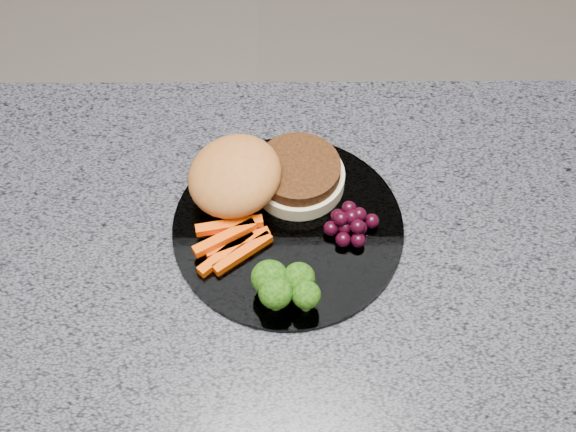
# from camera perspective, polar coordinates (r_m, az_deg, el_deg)

# --- Properties ---
(countertop) EXTENTS (1.20, 0.60, 0.04)m
(countertop) POSITION_cam_1_polar(r_m,az_deg,el_deg) (0.89, -5.33, -5.46)
(countertop) COLOR #51525C
(countertop) RESTS_ON island_cabinet
(plate) EXTENTS (0.26, 0.26, 0.01)m
(plate) POSITION_cam_1_polar(r_m,az_deg,el_deg) (0.90, -0.00, -0.83)
(plate) COLOR white
(plate) RESTS_ON countertop
(burger) EXTENTS (0.21, 0.15, 0.06)m
(burger) POSITION_cam_1_polar(r_m,az_deg,el_deg) (0.91, -2.18, 2.72)
(burger) COLOR beige
(burger) RESTS_ON plate
(carrot_sticks) EXTENTS (0.09, 0.08, 0.02)m
(carrot_sticks) POSITION_cam_1_polar(r_m,az_deg,el_deg) (0.88, -4.04, -1.81)
(carrot_sticks) COLOR #F54D04
(carrot_sticks) RESTS_ON plate
(broccoli) EXTENTS (0.07, 0.05, 0.05)m
(broccoli) POSITION_cam_1_polar(r_m,az_deg,el_deg) (0.83, -0.30, -4.93)
(broccoli) COLOR olive
(broccoli) RESTS_ON plate
(grape_bunch) EXTENTS (0.06, 0.05, 0.03)m
(grape_bunch) POSITION_cam_1_polar(r_m,az_deg,el_deg) (0.89, 4.49, -0.52)
(grape_bunch) COLOR black
(grape_bunch) RESTS_ON plate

